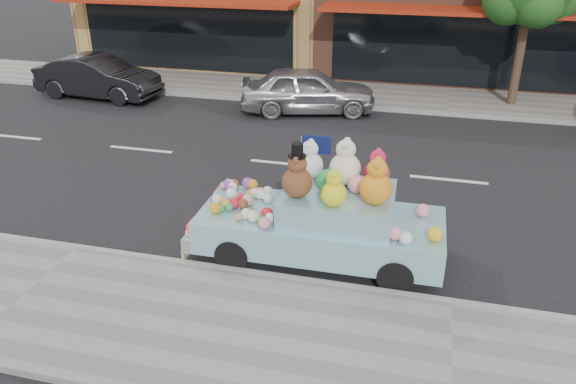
% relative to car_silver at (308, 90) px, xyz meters
% --- Properties ---
extents(ground, '(120.00, 120.00, 0.00)m').
position_rel_car_silver_xyz_m(ground, '(4.37, -4.32, -0.72)').
color(ground, black).
rests_on(ground, ground).
extents(near_sidewalk, '(60.00, 3.00, 0.12)m').
position_rel_car_silver_xyz_m(near_sidewalk, '(4.37, -10.82, -0.66)').
color(near_sidewalk, gray).
rests_on(near_sidewalk, ground).
extents(far_sidewalk, '(60.00, 3.00, 0.12)m').
position_rel_car_silver_xyz_m(far_sidewalk, '(4.37, 2.18, -0.66)').
color(far_sidewalk, gray).
rests_on(far_sidewalk, ground).
extents(near_kerb, '(60.00, 0.12, 0.13)m').
position_rel_car_silver_xyz_m(near_kerb, '(4.37, -9.32, -0.65)').
color(near_kerb, gray).
rests_on(near_kerb, ground).
extents(far_kerb, '(60.00, 0.12, 0.13)m').
position_rel_car_silver_xyz_m(far_kerb, '(4.37, 0.68, -0.65)').
color(far_kerb, gray).
rests_on(far_kerb, ground).
extents(car_silver, '(4.51, 2.69, 1.44)m').
position_rel_car_silver_xyz_m(car_silver, '(0.00, 0.00, 0.00)').
color(car_silver, '#ABABB0').
rests_on(car_silver, ground).
extents(car_dark, '(4.41, 1.84, 1.42)m').
position_rel_car_silver_xyz_m(car_dark, '(-7.35, -0.14, -0.01)').
color(car_dark, black).
rests_on(car_dark, ground).
extents(art_car, '(4.51, 1.82, 2.30)m').
position_rel_car_silver_xyz_m(art_car, '(2.09, -8.37, 0.10)').
color(art_car, black).
rests_on(art_car, ground).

